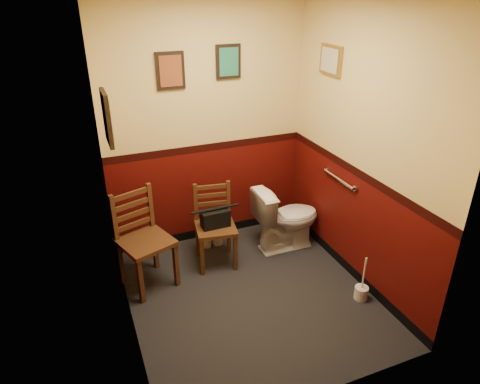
{
  "coord_description": "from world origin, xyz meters",
  "views": [
    {
      "loc": [
        -1.31,
        -2.99,
        2.7
      ],
      "look_at": [
        0.0,
        0.25,
        1.0
      ],
      "focal_mm": 32.0,
      "sensor_mm": 36.0,
      "label": 1
    }
  ],
  "objects": [
    {
      "name": "chair_left",
      "position": [
        -0.86,
        0.59,
        0.49
      ],
      "size": [
        0.58,
        0.58,
        0.98
      ],
      "rotation": [
        0.0,
        0.0,
        0.34
      ],
      "color": "#4A2A16",
      "rests_on": "floor"
    },
    {
      "name": "tp_stack",
      "position": [
        -0.05,
        0.99,
        0.09
      ],
      "size": [
        0.26,
        0.13,
        0.22
      ],
      "color": "silver",
      "rests_on": "floor"
    },
    {
      "name": "toilet_brush",
      "position": [
        0.97,
        -0.43,
        0.07
      ],
      "size": [
        0.13,
        0.13,
        0.46
      ],
      "color": "silver",
      "rests_on": "floor"
    },
    {
      "name": "wall_left",
      "position": [
        -1.1,
        0.0,
        1.35
      ],
      "size": [
        0.0,
        2.4,
        2.7
      ],
      "primitive_type": "cube",
      "rotation": [
        1.57,
        0.0,
        1.57
      ],
      "color": "#450907",
      "rests_on": "ground"
    },
    {
      "name": "toilet",
      "position": [
        0.72,
        0.65,
        0.36
      ],
      "size": [
        0.74,
        0.42,
        0.73
      ],
      "primitive_type": "imported",
      "rotation": [
        0.0,
        0.0,
        1.57
      ],
      "color": "white",
      "rests_on": "floor"
    },
    {
      "name": "wall_back",
      "position": [
        0.0,
        1.2,
        1.35
      ],
      "size": [
        2.2,
        0.0,
        2.7
      ],
      "primitive_type": "cube",
      "rotation": [
        1.57,
        0.0,
        0.0
      ],
      "color": "#450907",
      "rests_on": "ground"
    },
    {
      "name": "floor",
      "position": [
        0.0,
        0.0,
        0.0
      ],
      "size": [
        2.2,
        2.4,
        0.0
      ],
      "primitive_type": "cube",
      "color": "black",
      "rests_on": "ground"
    },
    {
      "name": "framed_print_back_b",
      "position": [
        0.25,
        1.18,
        2.0
      ],
      "size": [
        0.26,
        0.04,
        0.34
      ],
      "color": "black",
      "rests_on": "wall_back"
    },
    {
      "name": "framed_print_left",
      "position": [
        -1.08,
        0.1,
        1.85
      ],
      "size": [
        0.04,
        0.3,
        0.38
      ],
      "color": "black",
      "rests_on": "wall_left"
    },
    {
      "name": "grab_bar",
      "position": [
        1.07,
        0.25,
        0.95
      ],
      "size": [
        0.05,
        0.56,
        0.06
      ],
      "color": "silver",
      "rests_on": "wall_right"
    },
    {
      "name": "chair_right",
      "position": [
        -0.11,
        0.68,
        0.43
      ],
      "size": [
        0.46,
        0.46,
        0.87
      ],
      "rotation": [
        0.0,
        0.0,
        -0.16
      ],
      "color": "#4A2A16",
      "rests_on": "floor"
    },
    {
      "name": "wall_right",
      "position": [
        1.1,
        0.0,
        1.35
      ],
      "size": [
        0.0,
        2.4,
        2.7
      ],
      "primitive_type": "cube",
      "rotation": [
        1.57,
        0.0,
        -1.57
      ],
      "color": "#450907",
      "rests_on": "ground"
    },
    {
      "name": "handbag",
      "position": [
        -0.11,
        0.64,
        0.55
      ],
      "size": [
        0.29,
        0.15,
        0.21
      ],
      "rotation": [
        0.0,
        0.0,
        0.02
      ],
      "color": "black",
      "rests_on": "chair_right"
    },
    {
      "name": "framed_print_right",
      "position": [
        1.08,
        0.6,
        2.05
      ],
      "size": [
        0.04,
        0.34,
        0.28
      ],
      "color": "olive",
      "rests_on": "wall_right"
    },
    {
      "name": "wall_front",
      "position": [
        0.0,
        -1.2,
        1.35
      ],
      "size": [
        2.2,
        0.0,
        2.7
      ],
      "primitive_type": "cube",
      "rotation": [
        -1.57,
        0.0,
        0.0
      ],
      "color": "#450907",
      "rests_on": "ground"
    },
    {
      "name": "framed_print_back_a",
      "position": [
        -0.35,
        1.18,
        1.95
      ],
      "size": [
        0.28,
        0.04,
        0.36
      ],
      "color": "black",
      "rests_on": "wall_back"
    }
  ]
}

